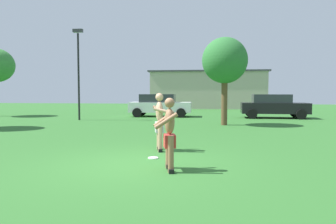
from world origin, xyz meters
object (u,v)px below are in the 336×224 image
(lamp_post, at_px, (78,64))
(car_white_far_end, at_px, (160,105))
(frisbee, at_px, (153,158))
(player_near, at_px, (169,133))
(car_black_mid_lot, at_px, (273,106))
(player_in_gray, at_px, (160,120))
(tree_behind_players, at_px, (225,61))

(lamp_post, bearing_deg, car_white_far_end, 37.45)
(frisbee, bearing_deg, lamp_post, 121.05)
(frisbee, bearing_deg, player_near, -64.82)
(player_near, bearing_deg, car_black_mid_lot, 71.40)
(player_in_gray, relative_size, car_black_mid_lot, 0.39)
(player_near, height_order, car_black_mid_lot, player_near)
(player_in_gray, distance_m, car_black_mid_lot, 14.03)
(player_in_gray, xyz_separation_m, tree_behind_players, (2.23, 7.76, 2.43))
(player_near, xyz_separation_m, lamp_post, (-7.12, 12.10, 2.59))
(player_near, height_order, lamp_post, lamp_post)
(car_black_mid_lot, distance_m, lamp_post, 12.89)
(player_near, height_order, tree_behind_players, tree_behind_players)
(frisbee, height_order, car_white_far_end, car_white_far_end)
(car_white_far_end, xyz_separation_m, lamp_post, (-4.52, -3.47, 2.60))
(player_near, xyz_separation_m, car_white_far_end, (-2.60, 15.56, -0.01))
(car_white_far_end, xyz_separation_m, tree_behind_players, (4.25, -5.43, 2.51))
(car_black_mid_lot, xyz_separation_m, tree_behind_players, (-3.46, -5.06, 2.51))
(player_in_gray, distance_m, lamp_post, 11.99)
(car_white_far_end, distance_m, lamp_post, 6.27)
(car_white_far_end, bearing_deg, tree_behind_players, -51.94)
(player_near, relative_size, car_black_mid_lot, 0.37)
(player_near, relative_size, car_white_far_end, 0.37)
(player_near, relative_size, tree_behind_players, 0.35)
(frisbee, relative_size, car_black_mid_lot, 0.06)
(lamp_post, height_order, tree_behind_players, lamp_post)
(frisbee, distance_m, tree_behind_players, 9.77)
(tree_behind_players, bearing_deg, frisbee, -104.05)
(player_in_gray, bearing_deg, frisbee, -89.86)
(car_white_far_end, bearing_deg, lamp_post, -142.55)
(player_in_gray, height_order, car_black_mid_lot, player_in_gray)
(car_black_mid_lot, bearing_deg, frisbee, -112.16)
(frisbee, relative_size, tree_behind_players, 0.06)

